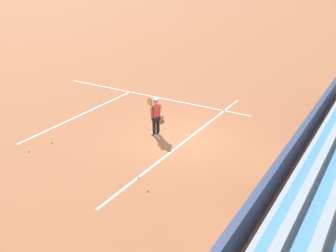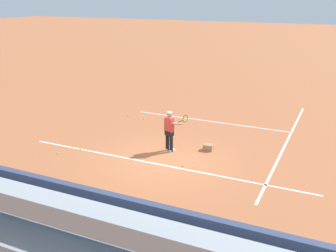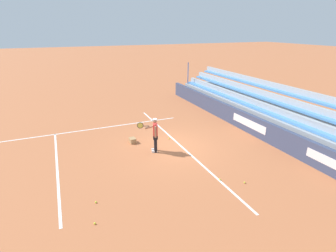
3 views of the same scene
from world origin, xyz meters
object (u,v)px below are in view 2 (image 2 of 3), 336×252
(tennis_player, at_px, (170,131))
(tennis_ball_by_box, at_px, (58,153))
(tennis_ball_on_baseline, at_px, (183,166))
(tennis_ball_far_left, at_px, (128,116))
(tennis_ball_stray_back, at_px, (81,149))
(tennis_ball_midcourt, at_px, (144,119))
(ball_box_cardboard, at_px, (208,147))

(tennis_player, bearing_deg, tennis_ball_by_box, -151.00)
(tennis_ball_on_baseline, distance_m, tennis_ball_far_left, 7.09)
(tennis_ball_stray_back, relative_size, tennis_ball_midcourt, 1.00)
(tennis_ball_on_baseline, bearing_deg, tennis_ball_stray_back, -176.98)
(ball_box_cardboard, relative_size, tennis_ball_on_baseline, 6.06)
(tennis_player, height_order, tennis_ball_far_left, tennis_player)
(tennis_ball_on_baseline, bearing_deg, ball_box_cardboard, 80.53)
(ball_box_cardboard, distance_m, tennis_ball_on_baseline, 2.01)
(tennis_ball_stray_back, relative_size, tennis_ball_far_left, 1.00)
(tennis_ball_far_left, bearing_deg, tennis_ball_by_box, -89.74)
(tennis_ball_by_box, height_order, tennis_ball_on_baseline, same)
(tennis_ball_by_box, bearing_deg, ball_box_cardboard, 28.53)
(tennis_ball_stray_back, distance_m, tennis_ball_by_box, 0.97)
(tennis_player, xyz_separation_m, tennis_ball_by_box, (-4.08, -2.26, -0.86))
(tennis_player, xyz_separation_m, tennis_ball_on_baseline, (1.12, -1.24, -0.86))
(tennis_ball_by_box, xyz_separation_m, tennis_ball_far_left, (-0.03, 5.82, 0.00))
(tennis_player, distance_m, tennis_ball_on_baseline, 1.88)
(tennis_ball_stray_back, xyz_separation_m, tennis_ball_by_box, (-0.57, -0.78, 0.00))
(ball_box_cardboard, bearing_deg, tennis_player, -152.82)
(tennis_ball_stray_back, relative_size, tennis_ball_on_baseline, 1.00)
(tennis_player, height_order, tennis_ball_midcourt, tennis_player)
(tennis_player, xyz_separation_m, tennis_ball_far_left, (-4.11, 3.56, -0.86))
(tennis_ball_far_left, bearing_deg, tennis_player, -40.91)
(tennis_ball_by_box, relative_size, tennis_ball_midcourt, 1.00)
(tennis_player, relative_size, tennis_ball_far_left, 25.98)
(tennis_ball_midcourt, xyz_separation_m, tennis_ball_far_left, (-1.07, 0.20, 0.00))
(tennis_player, height_order, tennis_ball_by_box, tennis_player)
(tennis_ball_midcourt, bearing_deg, tennis_ball_on_baseline, -47.88)
(tennis_ball_stray_back, relative_size, tennis_ball_by_box, 1.00)
(tennis_ball_on_baseline, bearing_deg, tennis_player, 132.09)
(tennis_ball_by_box, height_order, tennis_ball_far_left, same)
(tennis_player, bearing_deg, tennis_ball_midcourt, 132.13)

